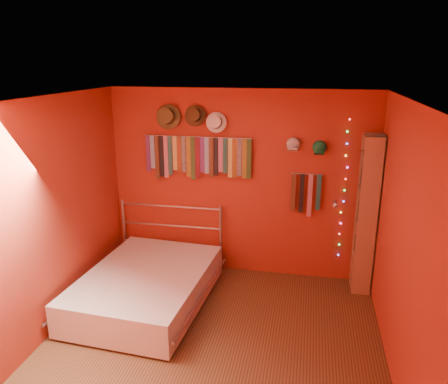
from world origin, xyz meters
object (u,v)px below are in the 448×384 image
Objects in this scene: tie_rack at (197,156)px; bed at (146,287)px; bookshelf at (370,214)px; reading_lamp at (335,205)px.

tie_rack is 0.71× the size of bed.
bed is (-2.61, -0.88, -0.79)m from bookshelf.
reading_lamp reaches higher than bed.
bed is (-2.18, -0.88, -0.90)m from reading_lamp.
tie_rack is 1.88m from reading_lamp.
tie_rack is 2.31m from bookshelf.
bookshelf is (2.22, -0.15, -0.61)m from tie_rack.
reading_lamp is at bearing -5.03° from tie_rack.
tie_rack is at bearing 176.01° from bookshelf.
tie_rack is 1.79m from bed.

